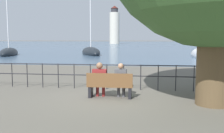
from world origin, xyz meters
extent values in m
plane|color=#605B51|center=(0.00, 0.00, 0.00)|extent=(1000.00, 1000.00, 0.00)
cube|color=#47607A|center=(0.00, 160.69, 0.00)|extent=(600.00, 300.00, 0.01)
cylinder|color=brown|center=(3.37, -0.52, 1.44)|extent=(1.08, 1.08, 2.89)
cube|color=brown|center=(0.00, 0.00, 0.42)|extent=(1.62, 0.45, 0.05)
cube|color=brown|center=(0.00, -0.21, 0.68)|extent=(1.62, 0.04, 0.45)
cube|color=black|center=(-0.71, 0.00, 0.20)|extent=(0.10, 0.41, 0.40)
cube|color=black|center=(0.71, 0.00, 0.20)|extent=(0.10, 0.41, 0.40)
cylinder|color=maroon|center=(-0.49, 0.16, 0.23)|extent=(0.11, 0.11, 0.45)
cylinder|color=maroon|center=(-0.27, 0.16, 0.23)|extent=(0.11, 0.11, 0.45)
cube|color=maroon|center=(-0.38, 0.07, 0.50)|extent=(0.42, 0.26, 0.14)
cube|color=maroon|center=(-0.38, -0.02, 0.73)|extent=(0.50, 0.24, 0.57)
sphere|color=#846047|center=(-0.38, -0.02, 1.14)|extent=(0.23, 0.23, 0.23)
cylinder|color=#4C4C51|center=(0.29, 0.16, 0.23)|extent=(0.11, 0.11, 0.45)
cylinder|color=#4C4C51|center=(0.47, 0.16, 0.23)|extent=(0.11, 0.11, 0.45)
cube|color=#4C4C51|center=(0.38, 0.07, 0.50)|extent=(0.35, 0.26, 0.14)
cube|color=#4C4C51|center=(0.38, -0.02, 0.74)|extent=(0.41, 0.24, 0.58)
sphere|color=#A87A5B|center=(0.38, -0.02, 1.14)|extent=(0.19, 0.19, 0.19)
cylinder|color=black|center=(-4.56, 1.51, 0.53)|extent=(0.04, 0.04, 1.05)
cylinder|color=black|center=(-3.86, 1.51, 0.53)|extent=(0.04, 0.04, 1.05)
cylinder|color=black|center=(-3.16, 1.51, 0.53)|extent=(0.04, 0.04, 1.05)
cylinder|color=black|center=(-2.46, 1.51, 0.53)|extent=(0.04, 0.04, 1.05)
cylinder|color=black|center=(-1.75, 1.51, 0.53)|extent=(0.04, 0.04, 1.05)
cylinder|color=black|center=(-1.05, 1.51, 0.53)|extent=(0.04, 0.04, 1.05)
cylinder|color=black|center=(-0.35, 1.51, 0.53)|extent=(0.04, 0.04, 1.05)
cylinder|color=black|center=(0.35, 1.51, 0.53)|extent=(0.04, 0.04, 1.05)
cylinder|color=black|center=(1.05, 1.51, 0.53)|extent=(0.04, 0.04, 1.05)
cylinder|color=black|center=(1.75, 1.51, 0.53)|extent=(0.04, 0.04, 1.05)
cylinder|color=black|center=(2.46, 1.51, 0.53)|extent=(0.04, 0.04, 1.05)
cylinder|color=black|center=(3.16, 1.51, 0.53)|extent=(0.04, 0.04, 1.05)
cylinder|color=black|center=(3.86, 1.51, 0.53)|extent=(0.04, 0.04, 1.05)
cylinder|color=black|center=(0.00, 1.51, 1.02)|extent=(13.34, 0.04, 0.04)
cylinder|color=black|center=(0.00, 1.51, 0.58)|extent=(13.34, 0.04, 0.04)
ellipsoid|color=black|center=(-16.71, 22.30, 0.29)|extent=(3.97, 7.12, 1.43)
cylinder|color=silver|center=(-16.71, 22.30, 6.06)|extent=(0.14, 0.14, 10.68)
ellipsoid|color=black|center=(-6.24, 25.08, 0.31)|extent=(4.77, 7.31, 1.53)
cylinder|color=silver|center=(-6.24, 25.08, 4.60)|extent=(0.14, 0.14, 7.67)
ellipsoid|color=white|center=(7.84, 19.99, 0.35)|extent=(3.26, 6.59, 1.77)
cylinder|color=silver|center=(7.84, 19.99, 5.06)|extent=(0.14, 0.14, 8.35)
cylinder|color=beige|center=(-14.32, 117.20, 7.79)|extent=(4.99, 4.99, 15.58)
cylinder|color=#2D2D33|center=(-14.32, 117.20, 16.53)|extent=(3.49, 3.49, 1.90)
cone|color=#4C1E19|center=(-14.32, 117.20, 18.23)|extent=(3.99, 3.99, 1.52)
camera|label=1|loc=(1.22, -8.65, 2.06)|focal=40.00mm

